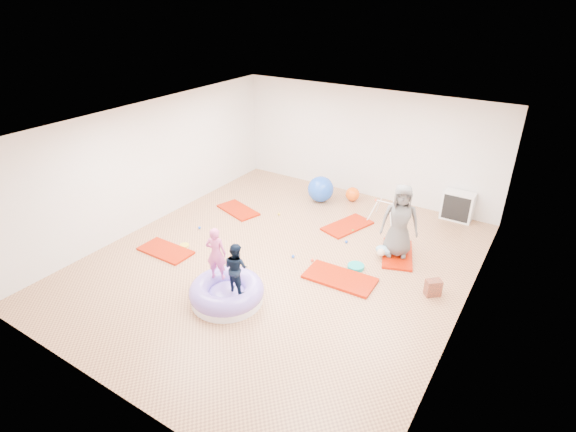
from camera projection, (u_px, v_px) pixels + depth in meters
The scene contains 19 objects.
room at pixel (280, 199), 8.49m from camera, with size 7.01×8.01×2.81m.
gym_mat_front_left at pixel (166, 251), 9.44m from camera, with size 1.16×0.58×0.05m, color #B81D00.
gym_mat_mid_left at pixel (238, 210), 11.17m from camera, with size 1.12×0.56×0.05m, color #B81D00.
gym_mat_center_back at pixel (347, 226), 10.42m from camera, with size 1.20×0.60×0.05m, color #B81D00.
gym_mat_right at pixel (340, 278), 8.54m from camera, with size 1.34×0.67×0.06m, color #B81D00.
gym_mat_rear_right at pixel (397, 254), 9.32m from camera, with size 1.19×0.59×0.05m, color #B81D00.
inflatable_cushion at pixel (227, 293), 7.91m from camera, with size 1.32×1.32×0.42m.
child_pink at pixel (216, 251), 7.78m from camera, with size 0.37×0.24×1.00m, color #D85597.
child_navy at pixel (236, 265), 7.47m from camera, with size 0.44×0.34×0.91m, color black.
adult_caregiver at pixel (400, 221), 8.94m from camera, with size 0.75×0.49×1.53m, color #515151.
infant at pixel (383, 251), 9.20m from camera, with size 0.34×0.34×0.20m.
ball_pit_balls at pixel (289, 245), 9.64m from camera, with size 3.21×3.48×0.07m.
exercise_ball_blue at pixel (321, 189), 11.55m from camera, with size 0.67×0.67×0.67m, color blue.
exercise_ball_orange at pixel (353, 194), 11.64m from camera, with size 0.36×0.36×0.36m, color #F7580D.
infant_play_gym at pixel (385, 208), 10.58m from camera, with size 0.64×0.61×0.49m.
cube_shelf at pixel (457, 206), 10.61m from camera, with size 0.71×0.35×0.71m.
balance_disc at pixel (356, 267), 8.87m from camera, with size 0.33×0.33×0.07m, color #0F9D99.
backpack at pixel (433, 288), 8.04m from camera, with size 0.28×0.17×0.32m, color #AB4121.
yellow_toy at pixel (184, 245), 9.65m from camera, with size 0.21×0.21×0.03m, color gold.
Camera 1 is at (4.26, -6.44, 4.95)m, focal length 28.00 mm.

